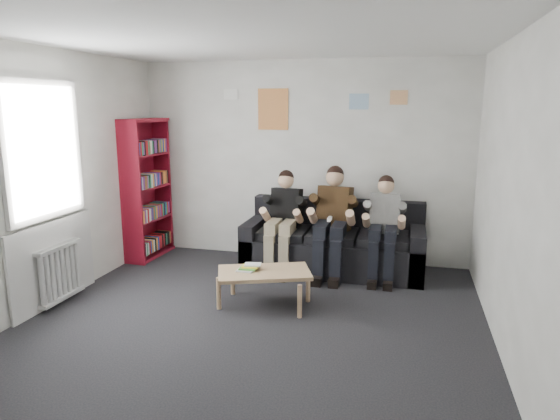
# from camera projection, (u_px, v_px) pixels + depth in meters

# --- Properties ---
(room_shell) EXTENTS (5.00, 5.00, 5.00)m
(room_shell) POSITION_uv_depth(u_px,v_px,m) (243.00, 192.00, 4.42)
(room_shell) COLOR black
(room_shell) RESTS_ON ground
(sofa) EXTENTS (2.27, 0.93, 0.88)m
(sofa) POSITION_uv_depth(u_px,v_px,m) (334.00, 246.00, 6.47)
(sofa) COLOR black
(sofa) RESTS_ON ground
(bookshelf) EXTENTS (0.29, 0.87, 1.93)m
(bookshelf) POSITION_uv_depth(u_px,v_px,m) (148.00, 189.00, 6.92)
(bookshelf) COLOR maroon
(bookshelf) RESTS_ON ground
(coffee_table) EXTENTS (0.96, 0.53, 0.39)m
(coffee_table) POSITION_uv_depth(u_px,v_px,m) (264.00, 275.00, 5.29)
(coffee_table) COLOR tan
(coffee_table) RESTS_ON ground
(game_cases) EXTENTS (0.23, 0.21, 0.06)m
(game_cases) POSITION_uv_depth(u_px,v_px,m) (249.00, 267.00, 5.31)
(game_cases) COLOR white
(game_cases) RESTS_ON coffee_table
(person_left) EXTENTS (0.38, 0.80, 1.29)m
(person_left) POSITION_uv_depth(u_px,v_px,m) (283.00, 221.00, 6.37)
(person_left) COLOR black
(person_left) RESTS_ON sofa
(person_middle) EXTENTS (0.41, 0.88, 1.36)m
(person_middle) POSITION_uv_depth(u_px,v_px,m) (332.00, 222.00, 6.20)
(person_middle) COLOR #482F18
(person_middle) RESTS_ON sofa
(person_right) EXTENTS (0.36, 0.78, 1.27)m
(person_right) POSITION_uv_depth(u_px,v_px,m) (384.00, 228.00, 6.06)
(person_right) COLOR white
(person_right) RESTS_ON sofa
(radiator) EXTENTS (0.10, 0.64, 0.60)m
(radiator) POSITION_uv_depth(u_px,v_px,m) (60.00, 272.00, 5.34)
(radiator) COLOR silver
(radiator) RESTS_ON ground
(window) EXTENTS (0.05, 1.30, 2.36)m
(window) POSITION_uv_depth(u_px,v_px,m) (48.00, 210.00, 5.22)
(window) COLOR white
(window) RESTS_ON room_shell
(poster_large) EXTENTS (0.42, 0.01, 0.55)m
(poster_large) POSITION_uv_depth(u_px,v_px,m) (273.00, 109.00, 6.73)
(poster_large) COLOR #D8C64C
(poster_large) RESTS_ON room_shell
(poster_blue) EXTENTS (0.25, 0.01, 0.20)m
(poster_blue) POSITION_uv_depth(u_px,v_px,m) (359.00, 102.00, 6.43)
(poster_blue) COLOR #3A89C6
(poster_blue) RESTS_ON room_shell
(poster_pink) EXTENTS (0.22, 0.01, 0.18)m
(poster_pink) POSITION_uv_depth(u_px,v_px,m) (399.00, 97.00, 6.30)
(poster_pink) COLOR #C33D7A
(poster_pink) RESTS_ON room_shell
(poster_sign) EXTENTS (0.20, 0.01, 0.14)m
(poster_sign) POSITION_uv_depth(u_px,v_px,m) (231.00, 94.00, 6.84)
(poster_sign) COLOR white
(poster_sign) RESTS_ON room_shell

